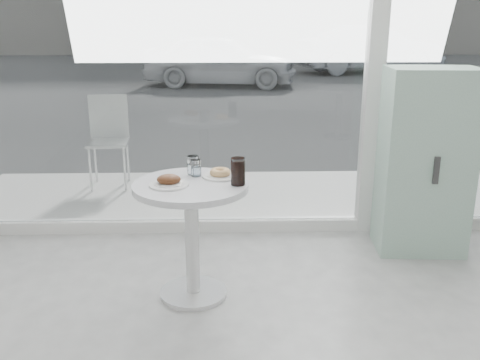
{
  "coord_description": "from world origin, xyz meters",
  "views": [
    {
      "loc": [
        -0.28,
        -1.25,
        1.76
      ],
      "look_at": [
        -0.2,
        1.7,
        0.85
      ],
      "focal_mm": 40.0,
      "sensor_mm": 36.0,
      "label": 1
    }
  ],
  "objects_px": {
    "mint_cabinet": "(425,162)",
    "plate_fritter": "(169,181)",
    "water_tumbler_a": "(196,169)",
    "main_table": "(191,216)",
    "patio_chair": "(109,135)",
    "car_white": "(220,60)",
    "plate_donut": "(220,174)",
    "cola_glass": "(238,172)",
    "car_silver": "(369,49)",
    "water_tumbler_b": "(193,166)"
  },
  "relations": [
    {
      "from": "mint_cabinet",
      "to": "plate_fritter",
      "type": "relative_size",
      "value": 5.82
    },
    {
      "from": "water_tumbler_a",
      "to": "plate_fritter",
      "type": "bearing_deg",
      "value": -127.03
    },
    {
      "from": "main_table",
      "to": "patio_chair",
      "type": "xyz_separation_m",
      "value": [
        -0.99,
        2.3,
        0.03
      ]
    },
    {
      "from": "patio_chair",
      "to": "car_white",
      "type": "relative_size",
      "value": 0.24
    },
    {
      "from": "plate_donut",
      "to": "plate_fritter",
      "type": "bearing_deg",
      "value": -150.96
    },
    {
      "from": "plate_fritter",
      "to": "plate_donut",
      "type": "xyz_separation_m",
      "value": [
        0.31,
        0.17,
        -0.01
      ]
    },
    {
      "from": "car_white",
      "to": "water_tumbler_a",
      "type": "bearing_deg",
      "value": -171.25
    },
    {
      "from": "plate_fritter",
      "to": "cola_glass",
      "type": "xyz_separation_m",
      "value": [
        0.42,
        0.0,
        0.05
      ]
    },
    {
      "from": "patio_chair",
      "to": "cola_glass",
      "type": "bearing_deg",
      "value": -65.61
    },
    {
      "from": "main_table",
      "to": "mint_cabinet",
      "type": "xyz_separation_m",
      "value": [
        1.72,
        0.7,
        0.15
      ]
    },
    {
      "from": "plate_fritter",
      "to": "cola_glass",
      "type": "bearing_deg",
      "value": 0.5
    },
    {
      "from": "plate_donut",
      "to": "water_tumbler_a",
      "type": "height_order",
      "value": "water_tumbler_a"
    },
    {
      "from": "plate_fritter",
      "to": "plate_donut",
      "type": "height_order",
      "value": "plate_fritter"
    },
    {
      "from": "patio_chair",
      "to": "plate_donut",
      "type": "distance_m",
      "value": 2.48
    },
    {
      "from": "plate_donut",
      "to": "cola_glass",
      "type": "xyz_separation_m",
      "value": [
        0.11,
        -0.17,
        0.06
      ]
    },
    {
      "from": "car_silver",
      "to": "car_white",
      "type": "bearing_deg",
      "value": 112.89
    },
    {
      "from": "main_table",
      "to": "water_tumbler_b",
      "type": "bearing_deg",
      "value": 88.49
    },
    {
      "from": "car_white",
      "to": "water_tumbler_b",
      "type": "height_order",
      "value": "car_white"
    },
    {
      "from": "water_tumbler_b",
      "to": "plate_donut",
      "type": "bearing_deg",
      "value": -21.42
    },
    {
      "from": "car_silver",
      "to": "water_tumbler_a",
      "type": "height_order",
      "value": "car_silver"
    },
    {
      "from": "plate_fritter",
      "to": "main_table",
      "type": "bearing_deg",
      "value": 19.26
    },
    {
      "from": "main_table",
      "to": "water_tumbler_a",
      "type": "relative_size",
      "value": 7.09
    },
    {
      "from": "mint_cabinet",
      "to": "water_tumbler_a",
      "type": "bearing_deg",
      "value": -158.55
    },
    {
      "from": "water_tumbler_a",
      "to": "car_silver",
      "type": "bearing_deg",
      "value": 71.11
    },
    {
      "from": "plate_donut",
      "to": "cola_glass",
      "type": "height_order",
      "value": "cola_glass"
    },
    {
      "from": "mint_cabinet",
      "to": "cola_glass",
      "type": "bearing_deg",
      "value": -148.95
    },
    {
      "from": "plate_fritter",
      "to": "car_silver",
      "type": "bearing_deg",
      "value": 70.81
    },
    {
      "from": "main_table",
      "to": "cola_glass",
      "type": "distance_m",
      "value": 0.42
    },
    {
      "from": "plate_fritter",
      "to": "cola_glass",
      "type": "height_order",
      "value": "cola_glass"
    },
    {
      "from": "car_silver",
      "to": "water_tumbler_a",
      "type": "distance_m",
      "value": 14.58
    },
    {
      "from": "water_tumbler_a",
      "to": "water_tumbler_b",
      "type": "bearing_deg",
      "value": 118.82
    },
    {
      "from": "water_tumbler_b",
      "to": "water_tumbler_a",
      "type": "bearing_deg",
      "value": -61.18
    },
    {
      "from": "water_tumbler_a",
      "to": "mint_cabinet",
      "type": "bearing_deg",
      "value": 17.67
    },
    {
      "from": "water_tumbler_a",
      "to": "cola_glass",
      "type": "relative_size",
      "value": 0.64
    },
    {
      "from": "plate_donut",
      "to": "water_tumbler_b",
      "type": "xyz_separation_m",
      "value": [
        -0.18,
        0.07,
        0.03
      ]
    },
    {
      "from": "mint_cabinet",
      "to": "plate_fritter",
      "type": "distance_m",
      "value": 1.99
    },
    {
      "from": "mint_cabinet",
      "to": "car_silver",
      "type": "xyz_separation_m",
      "value": [
        3.02,
        13.25,
        0.03
      ]
    },
    {
      "from": "mint_cabinet",
      "to": "plate_donut",
      "type": "distance_m",
      "value": 1.64
    },
    {
      "from": "main_table",
      "to": "cola_glass",
      "type": "xyz_separation_m",
      "value": [
        0.29,
        -0.04,
        0.3
      ]
    },
    {
      "from": "car_silver",
      "to": "plate_donut",
      "type": "bearing_deg",
      "value": 150.67
    },
    {
      "from": "patio_chair",
      "to": "water_tumbler_a",
      "type": "relative_size",
      "value": 8.53
    },
    {
      "from": "water_tumbler_a",
      "to": "main_table",
      "type": "bearing_deg",
      "value": -99.67
    },
    {
      "from": "main_table",
      "to": "car_silver",
      "type": "height_order",
      "value": "car_silver"
    },
    {
      "from": "plate_donut",
      "to": "main_table",
      "type": "bearing_deg",
      "value": -145.16
    },
    {
      "from": "patio_chair",
      "to": "car_white",
      "type": "distance_m",
      "value": 8.59
    },
    {
      "from": "cola_glass",
      "to": "water_tumbler_a",
      "type": "bearing_deg",
      "value": 143.51
    },
    {
      "from": "car_white",
      "to": "car_silver",
      "type": "distance_m",
      "value": 5.6
    },
    {
      "from": "plate_fritter",
      "to": "water_tumbler_a",
      "type": "relative_size",
      "value": 2.22
    },
    {
      "from": "plate_fritter",
      "to": "cola_glass",
      "type": "distance_m",
      "value": 0.42
    },
    {
      "from": "main_table",
      "to": "water_tumbler_a",
      "type": "distance_m",
      "value": 0.31
    }
  ]
}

